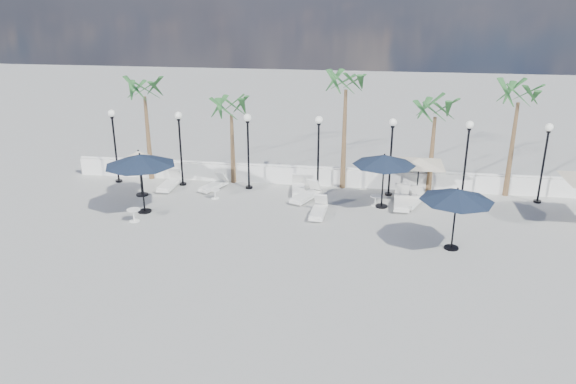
# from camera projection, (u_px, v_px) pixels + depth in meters

# --- Properties ---
(ground) EXTENTS (100.00, 100.00, 0.00)m
(ground) POSITION_uv_depth(u_px,v_px,m) (302.00, 248.00, 22.08)
(ground) COLOR #9B9C97
(ground) RESTS_ON ground
(balustrade) EXTENTS (26.00, 0.30, 1.01)m
(balustrade) POSITION_uv_depth(u_px,v_px,m) (320.00, 176.00, 28.88)
(balustrade) COLOR white
(balustrade) RESTS_ON ground
(lamppost_0) EXTENTS (0.36, 0.36, 3.84)m
(lamppost_0) POSITION_uv_depth(u_px,v_px,m) (114.00, 136.00, 28.67)
(lamppost_0) COLOR black
(lamppost_0) RESTS_ON ground
(lamppost_1) EXTENTS (0.36, 0.36, 3.84)m
(lamppost_1) POSITION_uv_depth(u_px,v_px,m) (180.00, 138.00, 28.20)
(lamppost_1) COLOR black
(lamppost_1) RESTS_ON ground
(lamppost_2) EXTENTS (0.36, 0.36, 3.84)m
(lamppost_2) POSITION_uv_depth(u_px,v_px,m) (248.00, 141.00, 27.73)
(lamppost_2) COLOR black
(lamppost_2) RESTS_ON ground
(lamppost_3) EXTENTS (0.36, 0.36, 3.84)m
(lamppost_3) POSITION_uv_depth(u_px,v_px,m) (318.00, 143.00, 27.26)
(lamppost_3) COLOR black
(lamppost_3) RESTS_ON ground
(lamppost_4) EXTENTS (0.36, 0.36, 3.84)m
(lamppost_4) POSITION_uv_depth(u_px,v_px,m) (391.00, 146.00, 26.79)
(lamppost_4) COLOR black
(lamppost_4) RESTS_ON ground
(lamppost_5) EXTENTS (0.36, 0.36, 3.84)m
(lamppost_5) POSITION_uv_depth(u_px,v_px,m) (467.00, 149.00, 26.32)
(lamppost_5) COLOR black
(lamppost_5) RESTS_ON ground
(lamppost_6) EXTENTS (0.36, 0.36, 3.84)m
(lamppost_6) POSITION_uv_depth(u_px,v_px,m) (545.00, 152.00, 25.85)
(lamppost_6) COLOR black
(lamppost_6) RESTS_ON ground
(palm_0) EXTENTS (2.60, 2.60, 5.50)m
(palm_0) POSITION_uv_depth(u_px,v_px,m) (144.00, 94.00, 28.51)
(palm_0) COLOR brown
(palm_0) RESTS_ON ground
(palm_1) EXTENTS (2.60, 2.60, 4.70)m
(palm_1) POSITION_uv_depth(u_px,v_px,m) (231.00, 112.00, 28.17)
(palm_1) COLOR brown
(palm_1) RESTS_ON ground
(palm_2) EXTENTS (2.60, 2.60, 6.10)m
(palm_2) POSITION_uv_depth(u_px,v_px,m) (346.00, 87.00, 26.94)
(palm_2) COLOR brown
(palm_2) RESTS_ON ground
(palm_3) EXTENTS (2.60, 2.60, 4.90)m
(palm_3) POSITION_uv_depth(u_px,v_px,m) (435.00, 114.00, 26.76)
(palm_3) COLOR brown
(palm_3) RESTS_ON ground
(palm_4) EXTENTS (2.60, 2.60, 5.70)m
(palm_4) POSITION_uv_depth(u_px,v_px,m) (519.00, 100.00, 25.99)
(palm_4) COLOR brown
(palm_4) RESTS_ON ground
(lounger_0) EXTENTS (1.23, 1.85, 0.66)m
(lounger_0) POSITION_uv_depth(u_px,v_px,m) (213.00, 185.00, 28.34)
(lounger_0) COLOR silver
(lounger_0) RESTS_ON ground
(lounger_1) EXTENTS (0.73, 2.05, 0.76)m
(lounger_1) POSITION_uv_depth(u_px,v_px,m) (170.00, 183.00, 28.51)
(lounger_1) COLOR silver
(lounger_1) RESTS_ON ground
(lounger_2) EXTENTS (1.42, 2.10, 0.76)m
(lounger_2) POSITION_uv_depth(u_px,v_px,m) (306.00, 195.00, 26.91)
(lounger_2) COLOR silver
(lounger_2) RESTS_ON ground
(lounger_3) EXTENTS (0.88, 1.99, 0.72)m
(lounger_3) POSITION_uv_depth(u_px,v_px,m) (298.00, 188.00, 27.90)
(lounger_3) COLOR silver
(lounger_3) RESTS_ON ground
(lounger_4) EXTENTS (0.73, 1.93, 0.71)m
(lounger_4) POSITION_uv_depth(u_px,v_px,m) (318.00, 211.00, 25.08)
(lounger_4) COLOR silver
(lounger_4) RESTS_ON ground
(lounger_5) EXTENTS (0.80, 2.18, 0.81)m
(lounger_5) POSITION_uv_depth(u_px,v_px,m) (402.00, 201.00, 26.14)
(lounger_5) COLOR silver
(lounger_5) RESTS_ON ground
(lounger_6) EXTENTS (1.29, 1.98, 0.71)m
(lounger_6) POSITION_uv_depth(u_px,v_px,m) (412.00, 201.00, 26.27)
(lounger_6) COLOR silver
(lounger_6) RESTS_ON ground
(side_table_0) EXTENTS (0.48, 0.48, 0.46)m
(side_table_0) POSITION_uv_depth(u_px,v_px,m) (215.00, 193.00, 27.09)
(side_table_0) COLOR silver
(side_table_0) RESTS_ON ground
(side_table_1) EXTENTS (0.58, 0.58, 0.56)m
(side_table_1) POSITION_uv_depth(u_px,v_px,m) (134.00, 214.00, 24.44)
(side_table_1) COLOR silver
(side_table_1) RESTS_ON ground
(side_table_2) EXTENTS (0.51, 0.51, 0.50)m
(side_table_2) POSITION_uv_depth(u_px,v_px,m) (375.00, 200.00, 26.19)
(side_table_2) COLOR silver
(side_table_2) RESTS_ON ground
(parasol_navy_left) EXTENTS (3.16, 3.16, 2.79)m
(parasol_navy_left) POSITION_uv_depth(u_px,v_px,m) (140.00, 160.00, 24.73)
(parasol_navy_left) COLOR black
(parasol_navy_left) RESTS_ON ground
(parasol_navy_mid) EXTENTS (2.89, 2.89, 2.59)m
(parasol_navy_mid) POSITION_uv_depth(u_px,v_px,m) (384.00, 160.00, 25.39)
(parasol_navy_mid) COLOR black
(parasol_navy_mid) RESTS_ON ground
(parasol_navy_right) EXTENTS (2.83, 2.83, 2.54)m
(parasol_navy_right) POSITION_uv_depth(u_px,v_px,m) (457.00, 195.00, 21.24)
(parasol_navy_right) COLOR black
(parasol_navy_right) RESTS_ON ground
(parasol_cream_sq_a) EXTENTS (4.50, 4.50, 2.21)m
(parasol_cream_sq_a) POSITION_uv_depth(u_px,v_px,m) (420.00, 158.00, 26.48)
(parasol_cream_sq_a) COLOR black
(parasol_cream_sq_a) RESTS_ON ground
(parasol_cream_small) EXTENTS (1.89, 1.89, 2.32)m
(parasol_cream_small) POSITION_uv_depth(u_px,v_px,m) (139.00, 156.00, 26.94)
(parasol_cream_small) COLOR black
(parasol_cream_small) RESTS_ON ground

